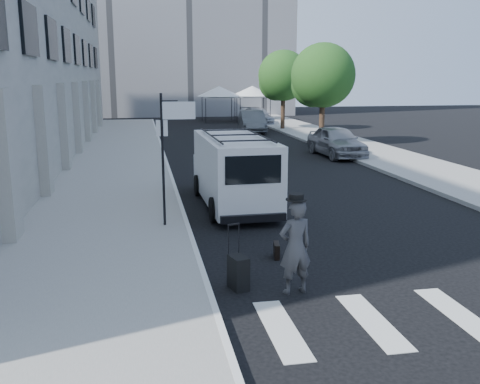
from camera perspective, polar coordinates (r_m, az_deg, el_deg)
name	(u,v)px	position (r m, az deg, el deg)	size (l,w,h in m)	color
ground	(290,264)	(12.00, 5.36, -7.64)	(120.00, 120.00, 0.00)	black
sidewalk_left	(119,159)	(27.16, -12.78, 3.48)	(4.50, 48.00, 0.15)	gray
sidewalk_right	(343,143)	(33.39, 10.92, 5.15)	(4.00, 56.00, 0.15)	gray
sign_pole	(171,132)	(14.13, -7.36, 6.39)	(1.03, 0.07, 3.50)	black
tree_near	(321,78)	(32.77, 8.60, 11.94)	(3.80, 3.83, 6.03)	black
tree_far	(282,78)	(41.38, 4.46, 12.08)	(3.80, 3.83, 6.03)	black
tent_left	(219,92)	(49.38, -2.26, 10.66)	(4.00, 4.00, 3.20)	black
tent_right	(252,91)	(50.43, 1.32, 10.70)	(4.00, 4.00, 3.20)	black
businessman	(295,247)	(10.19, 5.91, -5.87)	(0.67, 0.44, 1.83)	#3C3C3F
briefcase	(277,250)	(12.32, 3.92, -6.23)	(0.12, 0.44, 0.34)	black
suitcase	(238,272)	(10.51, -0.19, -8.57)	(0.40, 0.52, 1.27)	black
cargo_van	(233,170)	(17.02, -0.71, 2.37)	(2.17, 5.90, 2.21)	silver
parked_car_a	(337,141)	(28.16, 10.26, 5.35)	(1.86, 4.62, 1.57)	gray
parked_car_b	(252,121)	(39.83, 1.30, 7.53)	(1.69, 4.85, 1.60)	#4E5155
parked_car_c	(257,116)	(46.61, 1.82, 8.10)	(1.98, 4.87, 1.41)	#A0A3A8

